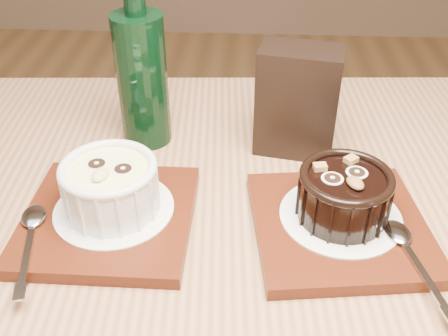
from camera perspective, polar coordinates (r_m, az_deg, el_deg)
The scene contains 11 objects.
table at distance 0.62m, azimuth 1.83°, elevation -14.75°, with size 1.24×0.87×0.75m.
tray_left at distance 0.59m, azimuth -12.44°, elevation -5.36°, with size 0.18×0.18×0.01m, color #4C1C0C.
doily_left at distance 0.58m, azimuth -11.87°, elevation -4.35°, with size 0.13×0.13×0.00m, color white.
ramekin_white at distance 0.56m, azimuth -12.27°, elevation -1.81°, with size 0.10×0.10×0.06m.
spoon_left at distance 0.57m, azimuth -20.41°, elevation -7.17°, with size 0.03×0.13×0.01m, color silver, non-canonical shape.
tray_right at distance 0.58m, azimuth 12.45°, elevation -6.18°, with size 0.18×0.18×0.01m, color #4C1C0C.
doily_right at distance 0.58m, azimuth 12.55°, elevation -5.10°, with size 0.13×0.13×0.00m, color white.
ramekin_dark at distance 0.56m, azimuth 12.96°, elevation -2.67°, with size 0.10×0.10×0.06m.
spoon_right at distance 0.55m, azimuth 19.92°, elevation -9.03°, with size 0.03×0.13×0.01m, color silver, non-canonical shape.
condiment_stand at distance 0.67m, azimuth 8.03°, elevation 7.21°, with size 0.10×0.06×0.14m, color black.
green_bottle at distance 0.68m, azimuth -8.92°, elevation 9.93°, with size 0.06×0.06×0.24m.
Camera 1 is at (0.25, -0.42, 1.13)m, focal length 42.00 mm.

